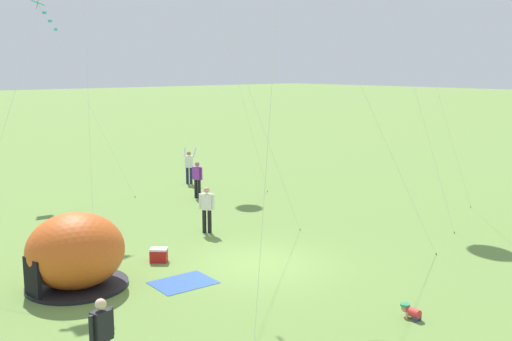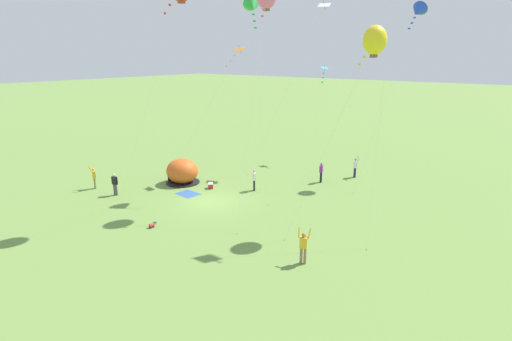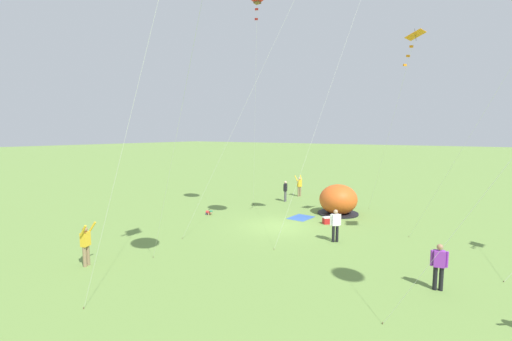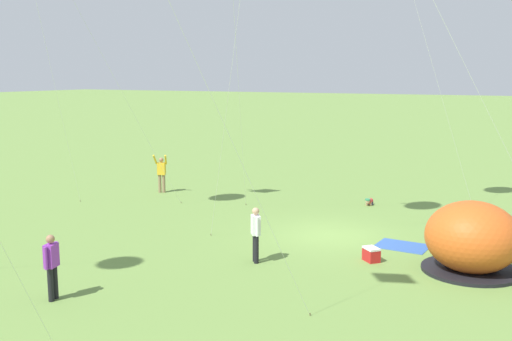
# 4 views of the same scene
# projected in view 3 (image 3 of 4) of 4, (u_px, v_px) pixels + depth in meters

# --- Properties ---
(ground_plane) EXTENTS (300.00, 300.00, 0.00)m
(ground_plane) POSITION_uv_depth(u_px,v_px,m) (279.00, 226.00, 20.89)
(ground_plane) COLOR olive
(popup_tent) EXTENTS (2.81, 2.81, 2.10)m
(popup_tent) POSITION_uv_depth(u_px,v_px,m) (338.00, 200.00, 23.92)
(popup_tent) COLOR #D8591E
(popup_tent) RESTS_ON ground
(picnic_blanket) EXTENTS (1.79, 1.42, 0.01)m
(picnic_blanket) POSITION_uv_depth(u_px,v_px,m) (301.00, 218.00, 22.99)
(picnic_blanket) COLOR #3359A5
(picnic_blanket) RESTS_ON ground
(cooler_box) EXTENTS (0.64, 0.63, 0.44)m
(cooler_box) POSITION_uv_depth(u_px,v_px,m) (327.00, 220.00, 21.43)
(cooler_box) COLOR red
(cooler_box) RESTS_ON ground
(toddler_crawling) EXTENTS (0.27, 0.55, 0.32)m
(toddler_crawling) POSITION_uv_depth(u_px,v_px,m) (209.00, 212.00, 23.77)
(toddler_crawling) COLOR red
(toddler_crawling) RESTS_ON ground
(person_strolling) EXTENTS (0.42, 0.48, 1.72)m
(person_strolling) POSITION_uv_depth(u_px,v_px,m) (335.00, 224.00, 17.81)
(person_strolling) COLOR black
(person_strolling) RESTS_ON ground
(person_watching_sky) EXTENTS (0.33, 0.57, 1.72)m
(person_watching_sky) POSITION_uv_depth(u_px,v_px,m) (439.00, 264.00, 12.32)
(person_watching_sky) COLOR black
(person_watching_sky) RESTS_ON ground
(person_arms_raised) EXTENTS (0.72, 0.65, 1.89)m
(person_arms_raised) POSITION_uv_depth(u_px,v_px,m) (299.00, 185.00, 30.62)
(person_arms_raised) COLOR #8C7251
(person_arms_raised) RESTS_ON ground
(person_with_toddler) EXTENTS (0.71, 0.60, 1.89)m
(person_with_toddler) POSITION_uv_depth(u_px,v_px,m) (86.00, 243.00, 14.57)
(person_with_toddler) COLOR #8C7251
(person_with_toddler) RESTS_ON ground
(person_near_tent) EXTENTS (0.57, 0.33, 1.72)m
(person_near_tent) POSITION_uv_depth(u_px,v_px,m) (285.00, 190.00, 28.34)
(person_near_tent) COLOR #4C4C51
(person_near_tent) RESTS_ON ground
(kite_orange) EXTENTS (5.79, 4.02, 11.22)m
(kite_orange) POSITION_uv_depth(u_px,v_px,m) (413.00, 43.00, 18.46)
(kite_orange) COLOR silver
(kite_orange) RESTS_ON ground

